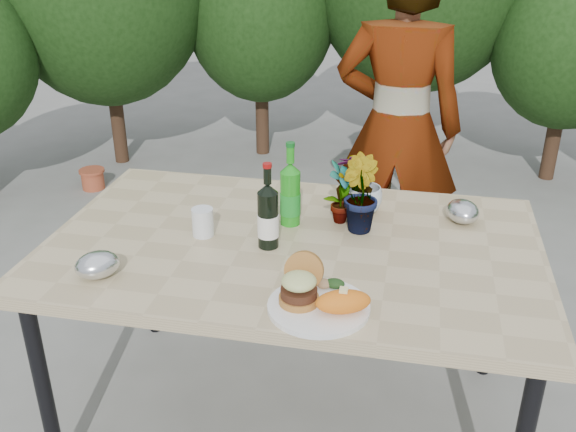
% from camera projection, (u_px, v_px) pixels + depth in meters
% --- Properties ---
extents(ground, '(80.00, 80.00, 0.00)m').
position_uv_depth(ground, '(292.00, 417.00, 2.42)').
color(ground, slate).
rests_on(ground, ground).
extents(patio_table, '(1.60, 1.00, 0.75)m').
position_uv_depth(patio_table, '(293.00, 257.00, 2.12)').
color(patio_table, tan).
rests_on(patio_table, ground).
extents(shrub_hedge, '(6.78, 5.19, 2.21)m').
position_uv_depth(shrub_hedge, '(362.00, 28.00, 3.47)').
color(shrub_hedge, '#382316').
rests_on(shrub_hedge, ground).
extents(dinner_plate, '(0.28, 0.28, 0.01)m').
position_uv_depth(dinner_plate, '(319.00, 307.00, 1.74)').
color(dinner_plate, white).
rests_on(dinner_plate, patio_table).
extents(burger_stack, '(0.11, 0.16, 0.11)m').
position_uv_depth(burger_stack, '(300.00, 284.00, 1.74)').
color(burger_stack, '#B7722D').
rests_on(burger_stack, dinner_plate).
extents(sweet_potato, '(0.17, 0.12, 0.06)m').
position_uv_depth(sweet_potato, '(343.00, 302.00, 1.69)').
color(sweet_potato, orange).
rests_on(sweet_potato, dinner_plate).
extents(grilled_veg, '(0.08, 0.05, 0.03)m').
position_uv_depth(grilled_veg, '(330.00, 284.00, 1.81)').
color(grilled_veg, olive).
rests_on(grilled_veg, dinner_plate).
extents(wine_bottle, '(0.07, 0.07, 0.28)m').
position_uv_depth(wine_bottle, '(268.00, 217.00, 2.02)').
color(wine_bottle, black).
rests_on(wine_bottle, patio_table).
extents(sparkling_water, '(0.07, 0.07, 0.29)m').
position_uv_depth(sparkling_water, '(290.00, 195.00, 2.17)').
color(sparkling_water, '#1C8A19').
rests_on(sparkling_water, patio_table).
extents(plastic_cup, '(0.07, 0.07, 0.09)m').
position_uv_depth(plastic_cup, '(203.00, 222.00, 2.12)').
color(plastic_cup, silver).
rests_on(plastic_cup, patio_table).
extents(seedling_left, '(0.11, 0.14, 0.22)m').
position_uv_depth(seedling_left, '(341.00, 193.00, 2.18)').
color(seedling_left, '#23541C').
rests_on(seedling_left, patio_table).
extents(seedling_mid, '(0.18, 0.18, 0.26)m').
position_uv_depth(seedling_mid, '(359.00, 194.00, 2.12)').
color(seedling_mid, '#21551D').
rests_on(seedling_mid, patio_table).
extents(seedling_right, '(0.16, 0.16, 0.23)m').
position_uv_depth(seedling_right, '(355.00, 183.00, 2.25)').
color(seedling_right, '#2D5F20').
rests_on(seedling_right, patio_table).
extents(blue_bowl, '(0.13, 0.13, 0.10)m').
position_uv_depth(blue_bowl, '(364.00, 200.00, 2.27)').
color(blue_bowl, silver).
rests_on(blue_bowl, patio_table).
extents(foil_packet_left, '(0.17, 0.17, 0.08)m').
position_uv_depth(foil_packet_left, '(97.00, 265.00, 1.88)').
color(foil_packet_left, silver).
rests_on(foil_packet_left, patio_table).
extents(foil_packet_right, '(0.15, 0.16, 0.08)m').
position_uv_depth(foil_packet_right, '(463.00, 211.00, 2.21)').
color(foil_packet_right, silver).
rests_on(foil_packet_right, patio_table).
extents(person, '(0.60, 0.41, 1.63)m').
position_uv_depth(person, '(398.00, 128.00, 2.97)').
color(person, '#A67653').
rests_on(person, ground).
extents(terracotta_pot, '(0.17, 0.17, 0.14)m').
position_uv_depth(terracotta_pot, '(93.00, 179.00, 4.36)').
color(terracotta_pot, '#AA482B').
rests_on(terracotta_pot, ground).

